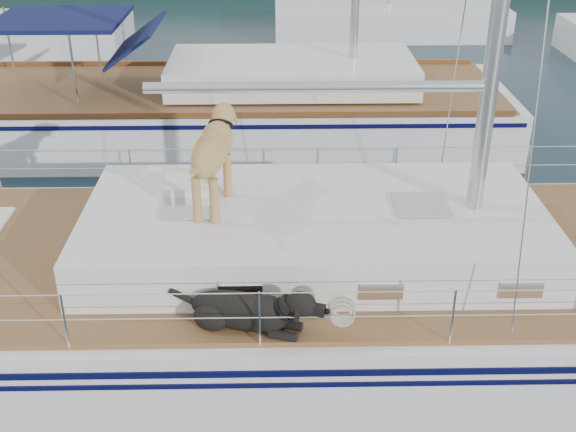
{
  "coord_description": "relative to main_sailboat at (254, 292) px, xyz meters",
  "views": [
    {
      "loc": [
        0.36,
        -7.25,
        5.46
      ],
      "look_at": [
        0.5,
        0.2,
        1.6
      ],
      "focal_mm": 45.0,
      "sensor_mm": 36.0,
      "label": 1
    }
  ],
  "objects": [
    {
      "name": "ground",
      "position": [
        -0.09,
        0.0,
        -0.68
      ],
      "size": [
        120.0,
        120.0,
        0.0
      ],
      "primitive_type": "plane",
      "color": "black",
      "rests_on": "ground"
    },
    {
      "name": "main_sailboat",
      "position": [
        0.0,
        0.0,
        0.0
      ],
      "size": [
        12.0,
        3.8,
        14.01
      ],
      "color": "white",
      "rests_on": "ground"
    },
    {
      "name": "bg_boat_center",
      "position": [
        3.91,
        16.0,
        -0.23
      ],
      "size": [
        7.2,
        3.0,
        11.65
      ],
      "color": "white",
      "rests_on": "ground"
    },
    {
      "name": "neighbor_sailboat",
      "position": [
        -0.48,
        6.69,
        -0.06
      ],
      "size": [
        11.0,
        3.5,
        13.3
      ],
      "color": "white",
      "rests_on": "ground"
    }
  ]
}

